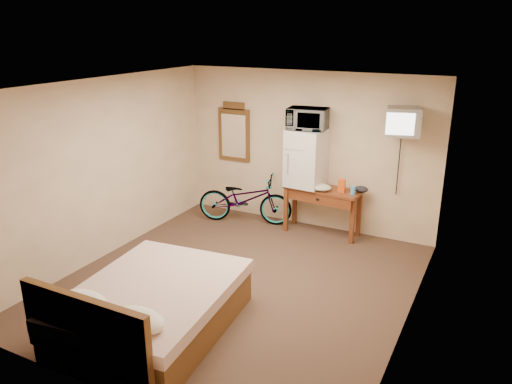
{
  "coord_description": "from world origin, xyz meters",
  "views": [
    {
      "loc": [
        2.82,
        -4.97,
        3.15
      ],
      "look_at": [
        0.03,
        0.47,
        1.1
      ],
      "focal_mm": 35.0,
      "sensor_mm": 36.0,
      "label": 1
    }
  ],
  "objects_px": {
    "crt_television": "(403,122)",
    "desk": "(322,197)",
    "mini_fridge": "(306,158)",
    "blue_cup": "(353,190)",
    "wall_mirror": "(234,133)",
    "bicycle": "(245,199)",
    "microwave": "(307,119)",
    "bed": "(150,308)"
  },
  "relations": [
    {
      "from": "mini_fridge",
      "to": "bicycle",
      "type": "xyz_separation_m",
      "value": [
        -0.99,
        -0.17,
        -0.78
      ]
    },
    {
      "from": "wall_mirror",
      "to": "bed",
      "type": "xyz_separation_m",
      "value": [
        1.02,
        -3.65,
        -1.12
      ]
    },
    {
      "from": "blue_cup",
      "to": "crt_television",
      "type": "distance_m",
      "value": 1.24
    },
    {
      "from": "bed",
      "to": "microwave",
      "type": "bearing_deg",
      "value": 83.56
    },
    {
      "from": "mini_fridge",
      "to": "crt_television",
      "type": "xyz_separation_m",
      "value": [
        1.42,
        -0.03,
        0.69
      ]
    },
    {
      "from": "mini_fridge",
      "to": "blue_cup",
      "type": "distance_m",
      "value": 0.89
    },
    {
      "from": "mini_fridge",
      "to": "bicycle",
      "type": "relative_size",
      "value": 0.57
    },
    {
      "from": "wall_mirror",
      "to": "bicycle",
      "type": "height_order",
      "value": "wall_mirror"
    },
    {
      "from": "microwave",
      "to": "blue_cup",
      "type": "bearing_deg",
      "value": -14.85
    },
    {
      "from": "mini_fridge",
      "to": "blue_cup",
      "type": "bearing_deg",
      "value": -7.13
    },
    {
      "from": "microwave",
      "to": "crt_television",
      "type": "relative_size",
      "value": 0.96
    },
    {
      "from": "desk",
      "to": "crt_television",
      "type": "height_order",
      "value": "crt_television"
    },
    {
      "from": "desk",
      "to": "bicycle",
      "type": "relative_size",
      "value": 0.78
    },
    {
      "from": "desk",
      "to": "wall_mirror",
      "type": "bearing_deg",
      "value": 171.08
    },
    {
      "from": "blue_cup",
      "to": "crt_television",
      "type": "relative_size",
      "value": 0.2
    },
    {
      "from": "desk",
      "to": "blue_cup",
      "type": "xyz_separation_m",
      "value": [
        0.5,
        -0.05,
        0.2
      ]
    },
    {
      "from": "desk",
      "to": "microwave",
      "type": "relative_size",
      "value": 2.06
    },
    {
      "from": "crt_television",
      "to": "desk",
      "type": "bearing_deg",
      "value": -179.1
    },
    {
      "from": "mini_fridge",
      "to": "bicycle",
      "type": "distance_m",
      "value": 1.28
    },
    {
      "from": "microwave",
      "to": "crt_television",
      "type": "xyz_separation_m",
      "value": [
        1.42,
        -0.03,
        0.08
      ]
    },
    {
      "from": "mini_fridge",
      "to": "wall_mirror",
      "type": "relative_size",
      "value": 0.89
    },
    {
      "from": "bed",
      "to": "crt_television",
      "type": "bearing_deg",
      "value": 61.94
    },
    {
      "from": "microwave",
      "to": "bicycle",
      "type": "xyz_separation_m",
      "value": [
        -0.99,
        -0.17,
        -1.39
      ]
    },
    {
      "from": "desk",
      "to": "crt_television",
      "type": "distance_m",
      "value": 1.7
    },
    {
      "from": "bed",
      "to": "desk",
      "type": "bearing_deg",
      "value": 78.48
    },
    {
      "from": "bed",
      "to": "bicycle",
      "type": "bearing_deg",
      "value": 100.53
    },
    {
      "from": "mini_fridge",
      "to": "crt_television",
      "type": "bearing_deg",
      "value": -1.32
    },
    {
      "from": "desk",
      "to": "mini_fridge",
      "type": "height_order",
      "value": "mini_fridge"
    },
    {
      "from": "blue_cup",
      "to": "bicycle",
      "type": "height_order",
      "value": "blue_cup"
    },
    {
      "from": "microwave",
      "to": "mini_fridge",
      "type": "bearing_deg",
      "value": -131.47
    },
    {
      "from": "bicycle",
      "to": "blue_cup",
      "type": "bearing_deg",
      "value": -103.5
    },
    {
      "from": "mini_fridge",
      "to": "blue_cup",
      "type": "xyz_separation_m",
      "value": [
        0.8,
        -0.1,
        -0.38
      ]
    },
    {
      "from": "desk",
      "to": "wall_mirror",
      "type": "height_order",
      "value": "wall_mirror"
    },
    {
      "from": "blue_cup",
      "to": "wall_mirror",
      "type": "xyz_separation_m",
      "value": [
        -2.21,
        0.32,
        0.61
      ]
    },
    {
      "from": "mini_fridge",
      "to": "bed",
      "type": "distance_m",
      "value": 3.57
    },
    {
      "from": "desk",
      "to": "blue_cup",
      "type": "relative_size",
      "value": 9.71
    },
    {
      "from": "bicycle",
      "to": "mini_fridge",
      "type": "bearing_deg",
      "value": -96.07
    },
    {
      "from": "mini_fridge",
      "to": "microwave",
      "type": "relative_size",
      "value": 1.51
    },
    {
      "from": "crt_television",
      "to": "bicycle",
      "type": "xyz_separation_m",
      "value": [
        -2.42,
        -0.13,
        -1.47
      ]
    },
    {
      "from": "microwave",
      "to": "blue_cup",
      "type": "height_order",
      "value": "microwave"
    },
    {
      "from": "microwave",
      "to": "wall_mirror",
      "type": "height_order",
      "value": "microwave"
    },
    {
      "from": "desk",
      "to": "bed",
      "type": "distance_m",
      "value": 3.47
    }
  ]
}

